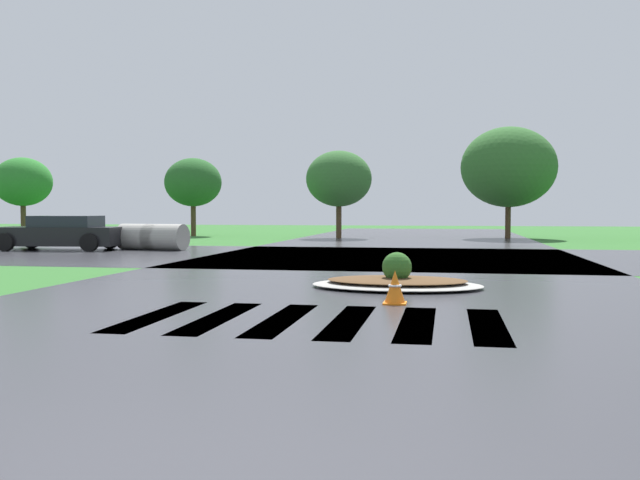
% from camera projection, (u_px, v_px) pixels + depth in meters
% --- Properties ---
extents(asphalt_roadway, '(11.61, 80.00, 0.01)m').
position_uv_depth(asphalt_roadway, '(355.00, 287.00, 13.30)').
color(asphalt_roadway, '#35353A').
rests_on(asphalt_roadway, ground).
extents(asphalt_cross_road, '(90.00, 10.44, 0.01)m').
position_uv_depth(asphalt_cross_road, '(390.00, 257.00, 21.61)').
color(asphalt_cross_road, '#35353A').
rests_on(asphalt_cross_road, ground).
extents(crosswalk_stripes, '(4.95, 2.90, 0.01)m').
position_uv_depth(crosswalk_stripes, '(315.00, 320.00, 9.30)').
color(crosswalk_stripes, white).
rests_on(crosswalk_stripes, ground).
extents(median_island, '(3.23, 2.09, 0.68)m').
position_uv_depth(median_island, '(397.00, 281.00, 13.12)').
color(median_island, '#9E9B93').
rests_on(median_island, ground).
extents(car_dark_suv, '(4.69, 2.40, 1.25)m').
position_uv_depth(car_dark_suv, '(61.00, 233.00, 25.39)').
color(car_dark_suv, black).
rests_on(car_dark_suv, ground).
extents(drainage_pipe_stack, '(2.75, 1.42, 0.95)m').
position_uv_depth(drainage_pipe_stack, '(152.00, 237.00, 25.40)').
color(drainage_pipe_stack, '#9E9B93').
rests_on(drainage_pipe_stack, ground).
extents(traffic_cone, '(0.36, 0.36, 0.53)m').
position_uv_depth(traffic_cone, '(395.00, 288.00, 10.89)').
color(traffic_cone, orange).
rests_on(traffic_cone, ground).
extents(background_treeline, '(48.30, 6.14, 5.67)m').
position_uv_depth(background_treeline, '(491.00, 170.00, 34.95)').
color(background_treeline, '#4C3823').
rests_on(background_treeline, ground).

